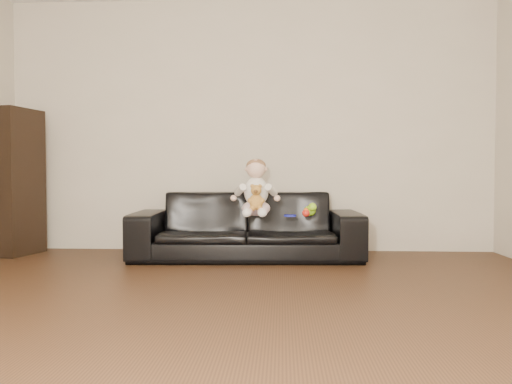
# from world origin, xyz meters

# --- Properties ---
(floor) EXTENTS (5.50, 5.50, 0.00)m
(floor) POSITION_xyz_m (0.00, 0.00, 0.00)
(floor) COLOR #3F2716
(floor) RESTS_ON ground
(wall_back) EXTENTS (5.00, 0.00, 5.00)m
(wall_back) POSITION_xyz_m (0.00, 2.75, 1.30)
(wall_back) COLOR beige
(wall_back) RESTS_ON ground
(sofa) EXTENTS (2.16, 0.93, 0.62)m
(sofa) POSITION_xyz_m (0.01, 2.25, 0.31)
(sofa) COLOR black
(sofa) RESTS_ON floor
(cabinet) EXTENTS (0.45, 0.55, 1.43)m
(cabinet) POSITION_xyz_m (-2.30, 2.35, 0.72)
(cabinet) COLOR black
(cabinet) RESTS_ON floor
(shelf_item) EXTENTS (0.23, 0.28, 0.28)m
(shelf_item) POSITION_xyz_m (-2.28, 2.35, 1.04)
(shelf_item) COLOR silver
(shelf_item) RESTS_ON cabinet
(baby) EXTENTS (0.35, 0.44, 0.53)m
(baby) POSITION_xyz_m (0.10, 2.13, 0.64)
(baby) COLOR silver
(baby) RESTS_ON sofa
(teddy_bear) EXTENTS (0.14, 0.14, 0.23)m
(teddy_bear) POSITION_xyz_m (0.11, 1.97, 0.59)
(teddy_bear) COLOR #B78134
(teddy_bear) RESTS_ON sofa
(toy_green) EXTENTS (0.15, 0.16, 0.09)m
(toy_green) POSITION_xyz_m (0.59, 2.15, 0.46)
(toy_green) COLOR #8DD919
(toy_green) RESTS_ON sofa
(toy_rattle) EXTENTS (0.07, 0.07, 0.07)m
(toy_rattle) POSITION_xyz_m (0.56, 2.06, 0.44)
(toy_rattle) COLOR red
(toy_rattle) RESTS_ON sofa
(toy_blue_disc) EXTENTS (0.13, 0.13, 0.02)m
(toy_blue_disc) POSITION_xyz_m (0.42, 2.10, 0.42)
(toy_blue_disc) COLOR #171DBE
(toy_blue_disc) RESTS_ON sofa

